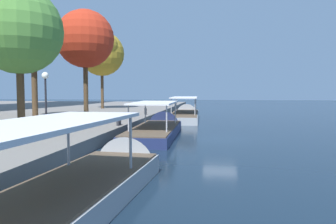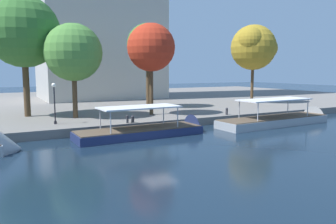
{
  "view_description": "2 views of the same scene",
  "coord_description": "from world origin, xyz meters",
  "px_view_note": "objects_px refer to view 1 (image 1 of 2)",
  "views": [
    {
      "loc": [
        -24.77,
        0.48,
        3.62
      ],
      "look_at": [
        -0.1,
        3.94,
        2.02
      ],
      "focal_mm": 35.08,
      "sensor_mm": 36.0,
      "label": 1
    },
    {
      "loc": [
        -11.06,
        -22.18,
        5.97
      ],
      "look_at": [
        4.1,
        6.16,
        1.93
      ],
      "focal_mm": 35.53,
      "sensor_mm": 36.0,
      "label": 2
    }
  ],
  "objects_px": {
    "mooring_bollard_0": "(146,111)",
    "tree_4": "(34,36)",
    "tree_2": "(16,28)",
    "tree_3": "(103,53)",
    "mooring_bollard_2": "(119,120)",
    "lamp_post": "(46,95)",
    "tour_boat_0": "(64,204)",
    "mooring_bollard_1": "(118,120)",
    "tour_boat_1": "(157,131)",
    "tour_boat_2": "(185,116)",
    "tree_5": "(83,38)"
  },
  "relations": [
    {
      "from": "mooring_bollard_0",
      "to": "mooring_bollard_2",
      "type": "height_order",
      "value": "mooring_bollard_0"
    },
    {
      "from": "mooring_bollard_2",
      "to": "mooring_bollard_1",
      "type": "bearing_deg",
      "value": -176.1
    },
    {
      "from": "tour_boat_2",
      "to": "tour_boat_0",
      "type": "bearing_deg",
      "value": 176.55
    },
    {
      "from": "mooring_bollard_0",
      "to": "tree_5",
      "type": "bearing_deg",
      "value": 151.44
    },
    {
      "from": "tour_boat_2",
      "to": "lamp_post",
      "type": "distance_m",
      "value": 24.26
    },
    {
      "from": "mooring_bollard_2",
      "to": "lamp_post",
      "type": "relative_size",
      "value": 0.18
    },
    {
      "from": "tour_boat_0",
      "to": "tour_boat_2",
      "type": "relative_size",
      "value": 0.96
    },
    {
      "from": "mooring_bollard_1",
      "to": "tree_2",
      "type": "bearing_deg",
      "value": 118.63
    },
    {
      "from": "tree_5",
      "to": "tour_boat_1",
      "type": "bearing_deg",
      "value": -113.17
    },
    {
      "from": "tree_2",
      "to": "tree_3",
      "type": "xyz_separation_m",
      "value": [
        28.53,
        3.39,
        1.54
      ]
    },
    {
      "from": "tour_boat_1",
      "to": "tree_5",
      "type": "distance_m",
      "value": 11.75
    },
    {
      "from": "tree_2",
      "to": "mooring_bollard_2",
      "type": "bearing_deg",
      "value": -57.4
    },
    {
      "from": "tour_boat_1",
      "to": "tree_3",
      "type": "xyz_separation_m",
      "value": [
        23.73,
        12.74,
        9.33
      ]
    },
    {
      "from": "tour_boat_2",
      "to": "mooring_bollard_2",
      "type": "xyz_separation_m",
      "value": [
        -16.22,
        3.99,
        0.86
      ]
    },
    {
      "from": "tree_3",
      "to": "tree_5",
      "type": "relative_size",
      "value": 1.16
    },
    {
      "from": "lamp_post",
      "to": "tree_3",
      "type": "xyz_separation_m",
      "value": [
        31.4,
        7.09,
        6.28
      ]
    },
    {
      "from": "tour_boat_1",
      "to": "tree_5",
      "type": "relative_size",
      "value": 1.23
    },
    {
      "from": "tour_boat_2",
      "to": "lamp_post",
      "type": "height_order",
      "value": "lamp_post"
    },
    {
      "from": "mooring_bollard_1",
      "to": "tree_3",
      "type": "relative_size",
      "value": 0.06
    },
    {
      "from": "tree_4",
      "to": "mooring_bollard_2",
      "type": "bearing_deg",
      "value": -121.55
    },
    {
      "from": "tour_boat_1",
      "to": "tree_4",
      "type": "bearing_deg",
      "value": 65.15
    },
    {
      "from": "mooring_bollard_1",
      "to": "tree_5",
      "type": "xyz_separation_m",
      "value": [
        4.59,
        4.67,
        7.37
      ]
    },
    {
      "from": "mooring_bollard_0",
      "to": "tree_4",
      "type": "height_order",
      "value": "tree_4"
    },
    {
      "from": "tree_2",
      "to": "tree_5",
      "type": "xyz_separation_m",
      "value": [
        8.07,
        -1.72,
        0.52
      ]
    },
    {
      "from": "tour_boat_1",
      "to": "tree_2",
      "type": "bearing_deg",
      "value": 115.8
    },
    {
      "from": "tour_boat_1",
      "to": "tree_3",
      "type": "bearing_deg",
      "value": 26.84
    },
    {
      "from": "mooring_bollard_2",
      "to": "lamp_post",
      "type": "xyz_separation_m",
      "value": [
        -6.92,
        2.65,
        2.15
      ]
    },
    {
      "from": "mooring_bollard_0",
      "to": "tree_5",
      "type": "distance_m",
      "value": 11.63
    },
    {
      "from": "mooring_bollard_0",
      "to": "tree_2",
      "type": "xyz_separation_m",
      "value": [
        -15.98,
        6.03,
        6.82
      ]
    },
    {
      "from": "tree_4",
      "to": "tree_3",
      "type": "bearing_deg",
      "value": -5.39
    },
    {
      "from": "mooring_bollard_2",
      "to": "tree_3",
      "type": "xyz_separation_m",
      "value": [
        24.48,
        9.73,
        8.43
      ]
    },
    {
      "from": "mooring_bollard_0",
      "to": "tree_3",
      "type": "bearing_deg",
      "value": 36.88
    },
    {
      "from": "lamp_post",
      "to": "tour_boat_0",
      "type": "bearing_deg",
      "value": -149.51
    },
    {
      "from": "tree_2",
      "to": "tour_boat_2",
      "type": "bearing_deg",
      "value": -27.0
    },
    {
      "from": "mooring_bollard_2",
      "to": "mooring_bollard_0",
      "type": "bearing_deg",
      "value": 1.53
    },
    {
      "from": "mooring_bollard_2",
      "to": "tree_4",
      "type": "relative_size",
      "value": 0.06
    },
    {
      "from": "tour_boat_0",
      "to": "lamp_post",
      "type": "xyz_separation_m",
      "value": [
        10.2,
        6.01,
        3.01
      ]
    },
    {
      "from": "tour_boat_1",
      "to": "lamp_post",
      "type": "distance_m",
      "value": 10.0
    },
    {
      "from": "mooring_bollard_0",
      "to": "tree_2",
      "type": "bearing_deg",
      "value": 159.34
    },
    {
      "from": "tree_4",
      "to": "tree_5",
      "type": "bearing_deg",
      "value": -113.78
    },
    {
      "from": "tour_boat_0",
      "to": "tree_4",
      "type": "distance_m",
      "value": 29.71
    },
    {
      "from": "tour_boat_2",
      "to": "tree_4",
      "type": "height_order",
      "value": "tree_4"
    },
    {
      "from": "mooring_bollard_0",
      "to": "lamp_post",
      "type": "bearing_deg",
      "value": 172.96
    },
    {
      "from": "tour_boat_2",
      "to": "mooring_bollard_1",
      "type": "bearing_deg",
      "value": 164.39
    },
    {
      "from": "tour_boat_1",
      "to": "tree_4",
      "type": "distance_m",
      "value": 18.18
    },
    {
      "from": "mooring_bollard_0",
      "to": "lamp_post",
      "type": "relative_size",
      "value": 0.21
    },
    {
      "from": "lamp_post",
      "to": "mooring_bollard_0",
      "type": "bearing_deg",
      "value": -7.04
    },
    {
      "from": "tour_boat_2",
      "to": "mooring_bollard_2",
      "type": "bearing_deg",
      "value": 163.81
    },
    {
      "from": "lamp_post",
      "to": "tree_3",
      "type": "distance_m",
      "value": 32.8
    },
    {
      "from": "mooring_bollard_1",
      "to": "lamp_post",
      "type": "bearing_deg",
      "value": 157.08
    }
  ]
}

